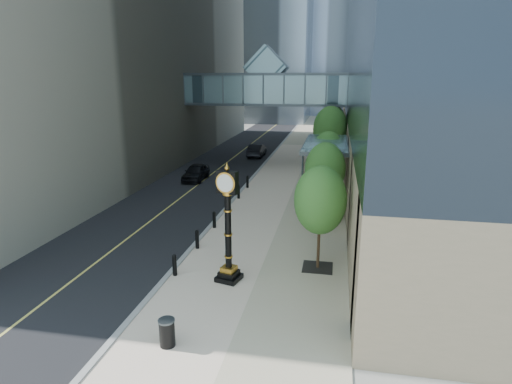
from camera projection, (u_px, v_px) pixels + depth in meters
ground at (227, 292)px, 17.91m from camera, size 320.00×320.00×0.00m
road at (251, 144)px, 57.10m from camera, size 8.00×180.00×0.02m
sidewalk at (311, 146)px, 55.65m from camera, size 8.00×180.00×0.06m
curb at (281, 145)px, 56.37m from camera, size 0.25×180.00×0.07m
skywalk at (267, 87)px, 42.98m from camera, size 17.00×4.20×5.80m
entrance_canopy at (326, 145)px, 29.47m from camera, size 3.00×8.00×4.38m
bollard_row at (221, 212)px, 26.80m from camera, size 0.20×16.20×0.90m
street_trees at (329, 141)px, 33.77m from camera, size 3.03×28.64×6.22m
street_clock at (228, 232)px, 18.29m from camera, size 1.18×1.18×5.14m
trash_bin at (167, 333)px, 14.17m from camera, size 0.59×0.59×0.90m
pedestrian at (321, 188)px, 30.46m from camera, size 0.72×0.49×1.92m
car_near at (196, 172)px, 37.07m from camera, size 1.69×4.08×1.38m
car_far at (257, 150)px, 48.08m from camera, size 1.58×4.33×1.42m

